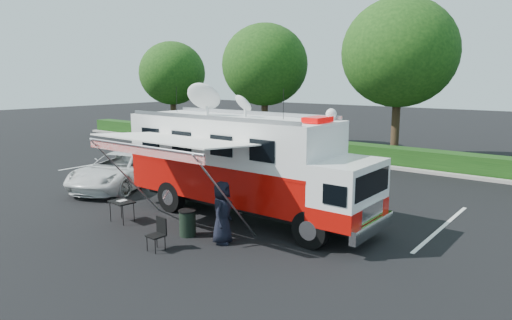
{
  "coord_description": "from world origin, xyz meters",
  "views": [
    {
      "loc": [
        9.3,
        -11.45,
        4.66
      ],
      "look_at": [
        0.0,
        0.5,
        1.9
      ],
      "focal_mm": 32.0,
      "sensor_mm": 36.0,
      "label": 1
    }
  ],
  "objects": [
    {
      "name": "awning",
      "position": [
        -0.88,
        -2.56,
        2.77
      ],
      "size": [
        4.89,
        2.54,
        2.96
      ],
      "color": "white",
      "rests_on": "ground_plane"
    },
    {
      "name": "white_suv",
      "position": [
        -6.98,
        0.09,
        0.0
      ],
      "size": [
        4.19,
        5.91,
        1.5
      ],
      "primitive_type": "imported",
      "rotation": [
        0.0,
        0.0,
        0.35
      ],
      "color": "silver",
      "rests_on": "ground_plane"
    },
    {
      "name": "folding_chair",
      "position": [
        -0.08,
        -3.72,
        0.53
      ],
      "size": [
        0.45,
        0.47,
        0.9
      ],
      "color": "black",
      "rests_on": "ground_plane"
    },
    {
      "name": "stall_lines",
      "position": [
        -0.5,
        3.0,
        0.0
      ],
      "size": [
        24.12,
        5.5,
        0.01
      ],
      "color": "silver",
      "rests_on": "ground_plane"
    },
    {
      "name": "folding_table",
      "position": [
        -2.92,
        -2.85,
        0.65
      ],
      "size": [
        0.88,
        0.66,
        0.7
      ],
      "color": "black",
      "rests_on": "ground_plane"
    },
    {
      "name": "ground_plane",
      "position": [
        0.0,
        0.0,
        0.0
      ],
      "size": [
        120.0,
        120.0,
        0.0
      ],
      "primitive_type": "plane",
      "color": "black",
      "rests_on": "ground"
    },
    {
      "name": "command_truck",
      "position": [
        -0.08,
        -0.0,
        1.84
      ],
      "size": [
        8.96,
        2.47,
        4.31
      ],
      "color": "black",
      "rests_on": "ground_plane"
    },
    {
      "name": "back_border",
      "position": [
        1.14,
        12.9,
        5.0
      ],
      "size": [
        60.0,
        6.14,
        8.87
      ],
      "color": "#9E998E",
      "rests_on": "ground_plane"
    },
    {
      "name": "person",
      "position": [
        0.94,
        -2.27,
        0.0
      ],
      "size": [
        0.88,
        1.04,
        1.8
      ],
      "primitive_type": "imported",
      "rotation": [
        0.0,
        0.0,
        1.99
      ],
      "color": "black",
      "rests_on": "ground_plane"
    },
    {
      "name": "trash_bin",
      "position": [
        -0.27,
        -2.46,
        0.4
      ],
      "size": [
        0.53,
        0.53,
        0.79
      ],
      "color": "black",
      "rests_on": "ground_plane"
    }
  ]
}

